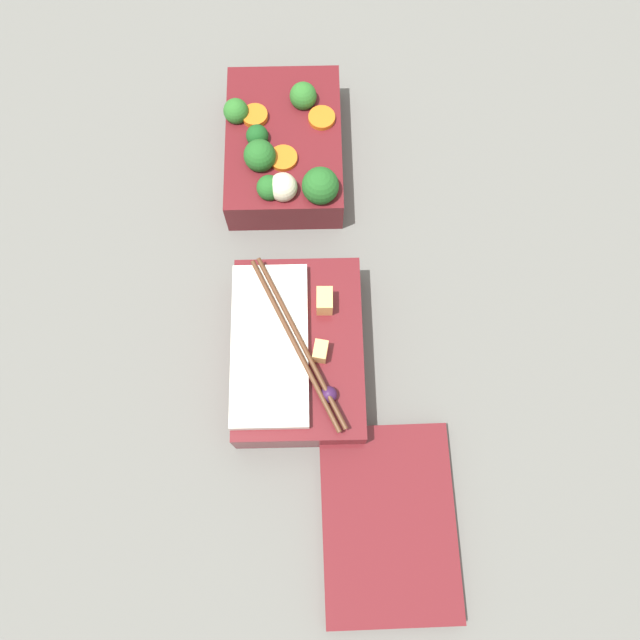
% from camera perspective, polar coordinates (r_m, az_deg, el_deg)
% --- Properties ---
extents(ground_plane, '(3.00, 3.00, 0.00)m').
position_cam_1_polar(ground_plane, '(0.77, -3.15, 6.37)').
color(ground_plane, slate).
extents(bento_tray_vegetable, '(0.20, 0.14, 0.09)m').
position_cam_1_polar(bento_tray_vegetable, '(0.80, -3.46, 15.38)').
color(bento_tray_vegetable, maroon).
rests_on(bento_tray_vegetable, ground_plane).
extents(bento_tray_rice, '(0.20, 0.14, 0.08)m').
position_cam_1_polar(bento_tray_rice, '(0.69, -2.21, -2.85)').
color(bento_tray_rice, maroon).
rests_on(bento_tray_rice, ground_plane).
extents(bento_lid, '(0.20, 0.14, 0.02)m').
position_cam_1_polar(bento_lid, '(0.69, 6.25, -17.89)').
color(bento_lid, maroon).
rests_on(bento_lid, ground_plane).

